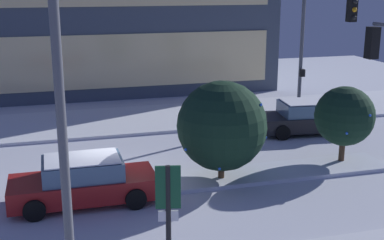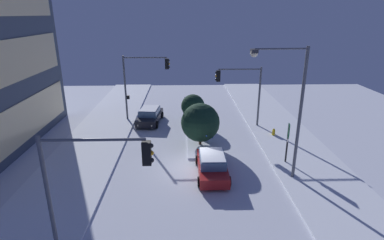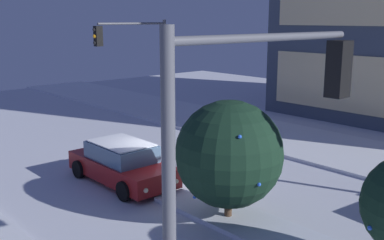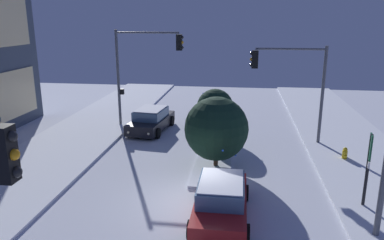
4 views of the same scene
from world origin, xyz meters
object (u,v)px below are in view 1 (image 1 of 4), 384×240
at_px(traffic_light_corner_far_right, 320,34).
at_px(parking_info_sign, 168,213).
at_px(decorated_tree_left_of_median, 345,116).
at_px(street_lamp_arched, 53,45).
at_px(decorated_tree_median, 222,126).
at_px(car_far, 307,118).
at_px(car_near, 83,181).

xyz_separation_m(traffic_light_corner_far_right, parking_info_sign, (-9.80, -11.32, -2.49)).
height_order(parking_info_sign, decorated_tree_left_of_median, decorated_tree_left_of_median).
distance_m(traffic_light_corner_far_right, street_lamp_arched, 15.78).
height_order(street_lamp_arched, decorated_tree_median, street_lamp_arched).
relative_size(car_far, decorated_tree_median, 1.32).
relative_size(traffic_light_corner_far_right, decorated_tree_left_of_median, 2.14).
xyz_separation_m(street_lamp_arched, parking_info_sign, (2.16, -1.08, -3.56)).
xyz_separation_m(traffic_light_corner_far_right, decorated_tree_median, (-6.53, -5.35, -2.40)).
bearing_deg(traffic_light_corner_far_right, car_far, -48.47).
xyz_separation_m(car_far, decorated_tree_median, (-5.75, -4.67, 1.30)).
xyz_separation_m(car_near, decorated_tree_median, (4.75, 0.53, 1.30)).
relative_size(car_near, traffic_light_corner_far_right, 0.72).
distance_m(traffic_light_corner_far_right, decorated_tree_left_of_median, 5.73).
height_order(car_far, street_lamp_arched, street_lamp_arched).
bearing_deg(decorated_tree_left_of_median, car_near, -174.33).
bearing_deg(traffic_light_corner_far_right, decorated_tree_left_of_median, -17.23).
bearing_deg(car_near, decorated_tree_left_of_median, 5.48).
bearing_deg(decorated_tree_left_of_median, parking_info_sign, -142.28).
height_order(car_near, traffic_light_corner_far_right, traffic_light_corner_far_right).
height_order(traffic_light_corner_far_right, parking_info_sign, traffic_light_corner_far_right).
bearing_deg(decorated_tree_left_of_median, car_far, 79.91).
relative_size(car_near, decorated_tree_median, 1.30).
height_order(car_near, decorated_tree_median, decorated_tree_median).
distance_m(traffic_light_corner_far_right, parking_info_sign, 15.18).
bearing_deg(parking_info_sign, car_far, -28.65).
relative_size(decorated_tree_median, decorated_tree_left_of_median, 1.18).
bearing_deg(decorated_tree_median, parking_info_sign, -118.78).
bearing_deg(car_near, parking_info_sign, -75.05).
relative_size(parking_info_sign, decorated_tree_median, 0.84).
bearing_deg(traffic_light_corner_far_right, car_near, -62.46).
xyz_separation_m(car_far, street_lamp_arched, (-11.19, -9.55, 4.78)).
xyz_separation_m(street_lamp_arched, decorated_tree_left_of_median, (10.44, 5.32, -3.60)).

